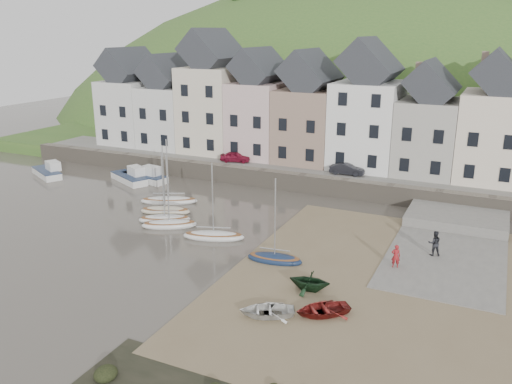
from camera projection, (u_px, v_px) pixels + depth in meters
The scene contains 24 objects.
ground at pixel (221, 253), 38.65m from camera, with size 160.00×160.00×0.00m, color #453F36.
quay_land at pixel (344, 154), 66.12m from camera, with size 90.00×30.00×1.50m, color #3A6227.
quay_street at pixel (314, 169), 55.93m from camera, with size 70.00×7.00×0.10m, color slate.
seawall at pixel (302, 183), 53.10m from camera, with size 70.00×1.20×1.80m, color slate.
beach at pixel (370, 282), 34.17m from camera, with size 18.00×26.00×0.06m, color #746247.
slipway at pixel (449, 247), 39.46m from camera, with size 8.00×18.00×0.12m, color slate.
hillside at pixel (355, 219), 97.88m from camera, with size 134.40×84.00×84.00m.
townhouse_terrace at pixel (342, 111), 56.55m from camera, with size 61.05×8.00×13.93m.
sailboat_0 at pixel (169, 200), 49.77m from camera, with size 5.53×3.65×6.32m.
sailboat_1 at pixel (165, 219), 44.86m from camera, with size 4.59×3.37×6.32m.
sailboat_2 at pixel (165, 210), 46.94m from camera, with size 4.71×2.94×6.32m.
sailboat_3 at pixel (169, 224), 43.64m from camera, with size 4.70×3.57×6.32m.
sailboat_4 at pixel (214, 236), 41.20m from camera, with size 5.09×3.00×6.32m.
sailboat_5 at pixel (275, 258), 37.08m from camera, with size 4.13×1.99×6.32m.
motorboat_0 at pixel (131, 177), 56.59m from camera, with size 5.68×3.95×1.70m.
motorboat_1 at pixel (48, 171), 58.73m from camera, with size 5.54×3.95×1.70m.
motorboat_2 at pixel (146, 176), 56.85m from camera, with size 5.80×2.70×1.70m.
rowboat_white at pixel (267, 310), 29.98m from camera, with size 2.25×3.15×0.65m, color silver.
rowboat_green at pixel (310, 280), 32.78m from camera, with size 2.20×2.55×1.34m, color black.
rowboat_red at pixel (322, 309), 30.10m from camera, with size 2.27×3.18×0.66m, color maroon.
person_red at pixel (396, 256), 35.81m from camera, with size 0.60×0.39×1.64m, color maroon.
person_dark at pixel (434, 243), 37.70m from camera, with size 0.90×0.70×1.85m, color black.
car_left at pixel (235, 157), 58.49m from camera, with size 1.34×3.33×1.14m, color maroon.
car_right at pixel (347, 169), 53.33m from camera, with size 1.21×3.48×1.15m, color black.
Camera 1 is at (17.45, -31.18, 15.61)m, focal length 37.07 mm.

